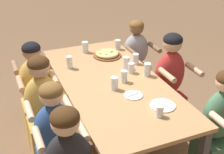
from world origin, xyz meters
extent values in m
plane|color=brown|center=(0.00, 0.00, 0.00)|extent=(18.00, 18.00, 0.00)
cube|color=tan|center=(0.00, 0.00, 0.77)|extent=(2.13, 1.00, 0.04)
cube|color=#4C4C51|center=(-1.00, -0.44, 0.37)|extent=(0.07, 0.07, 0.75)
cube|color=#4C4C51|center=(-1.00, 0.44, 0.37)|extent=(0.07, 0.07, 0.75)
cylinder|color=brown|center=(-0.61, 0.19, 0.80)|extent=(0.34, 0.34, 0.02)
torus|color=#DBB26B|center=(-0.61, 0.19, 0.83)|extent=(0.28, 0.28, 0.03)
cylinder|color=#E5C675|center=(-0.61, 0.19, 0.82)|extent=(0.24, 0.24, 0.03)
cylinder|color=#4C7A3D|center=(-0.62, 0.11, 0.84)|extent=(0.02, 0.02, 0.01)
cylinder|color=#4C7A3D|center=(-0.61, 0.26, 0.84)|extent=(0.02, 0.02, 0.01)
cylinder|color=#4C7A3D|center=(-0.61, 0.24, 0.84)|extent=(0.02, 0.02, 0.01)
cylinder|color=#4C7A3D|center=(-0.57, 0.16, 0.84)|extent=(0.02, 0.02, 0.01)
cylinder|color=white|center=(0.61, 0.24, 0.80)|extent=(0.23, 0.23, 0.01)
cube|color=#B7B7BC|center=(0.61, 0.24, 0.80)|extent=(0.14, 0.10, 0.01)
cylinder|color=white|center=(0.35, 0.08, 0.80)|extent=(0.18, 0.18, 0.01)
cube|color=#B7B7BC|center=(0.35, 0.08, 0.80)|extent=(0.04, 0.13, 0.01)
cylinder|color=silver|center=(0.03, 0.39, 0.86)|extent=(0.08, 0.08, 0.14)
cylinder|color=black|center=(0.03, 0.39, 0.83)|extent=(0.07, 0.07, 0.08)
cylinder|color=silver|center=(-0.47, -0.32, 0.86)|extent=(0.07, 0.07, 0.14)
cylinder|color=silver|center=(-0.47, -0.32, 0.83)|extent=(0.06, 0.06, 0.07)
cylinder|color=silver|center=(0.06, 0.11, 0.85)|extent=(0.07, 0.07, 0.13)
cylinder|color=black|center=(0.06, 0.11, 0.83)|extent=(0.06, 0.06, 0.09)
cylinder|color=silver|center=(-0.83, -0.02, 0.86)|extent=(0.08, 0.08, 0.14)
cylinder|color=silver|center=(-0.21, 0.26, 0.86)|extent=(0.07, 0.07, 0.14)
cylinder|color=silver|center=(-0.10, 0.27, 0.85)|extent=(0.07, 0.07, 0.11)
cylinder|color=silver|center=(-0.10, 0.27, 0.83)|extent=(0.06, 0.06, 0.09)
cylinder|color=silver|center=(0.74, 0.13, 0.84)|extent=(0.07, 0.07, 0.11)
cylinder|color=silver|center=(0.74, 0.13, 0.83)|extent=(0.06, 0.06, 0.08)
cylinder|color=silver|center=(0.16, -0.04, 0.86)|extent=(0.07, 0.07, 0.14)
cylinder|color=black|center=(0.16, -0.04, 0.84)|extent=(0.07, 0.07, 0.09)
cylinder|color=silver|center=(-0.76, 0.40, 0.85)|extent=(0.07, 0.07, 0.12)
cylinder|color=black|center=(-0.76, 0.40, 0.83)|extent=(0.06, 0.06, 0.08)
cylinder|color=silver|center=(-0.28, 0.41, 0.85)|extent=(0.07, 0.07, 0.12)
cylinder|color=black|center=(-0.28, 0.41, 0.83)|extent=(0.06, 0.06, 0.08)
ellipsoid|color=#2D5193|center=(0.46, -0.72, 0.71)|extent=(0.24, 0.36, 0.51)
sphere|color=beige|center=(0.46, -0.72, 1.06)|extent=(0.19, 0.19, 0.19)
ellipsoid|color=brown|center=(0.46, -0.72, 1.09)|extent=(0.20, 0.20, 0.14)
cylinder|color=beige|center=(0.26, -0.89, 0.81)|extent=(0.28, 0.06, 0.06)
cylinder|color=beige|center=(0.26, -0.55, 0.81)|extent=(0.28, 0.06, 0.06)
ellipsoid|color=#477556|center=(0.84, 0.72, 0.71)|extent=(0.24, 0.36, 0.51)
cylinder|color=beige|center=(1.04, 0.55, 0.81)|extent=(0.28, 0.06, 0.06)
cube|color=gold|center=(-0.43, -0.72, 0.23)|extent=(0.32, 0.34, 0.46)
ellipsoid|color=gold|center=(-0.43, -0.72, 0.72)|extent=(0.24, 0.36, 0.53)
sphere|color=#9E7051|center=(-0.43, -0.72, 1.08)|extent=(0.19, 0.19, 0.19)
ellipsoid|color=black|center=(-0.43, -0.72, 1.11)|extent=(0.19, 0.19, 0.13)
cylinder|color=#9E7051|center=(-0.64, -0.89, 0.83)|extent=(0.28, 0.06, 0.06)
cylinder|color=#9E7051|center=(-0.64, -0.55, 0.83)|extent=(0.28, 0.06, 0.06)
cube|color=#99999E|center=(-0.88, 0.72, 0.23)|extent=(0.32, 0.34, 0.46)
ellipsoid|color=#99999E|center=(-0.88, 0.72, 0.68)|extent=(0.24, 0.36, 0.45)
sphere|color=brown|center=(-0.88, 0.72, 1.00)|extent=(0.19, 0.19, 0.19)
ellipsoid|color=brown|center=(-0.88, 0.72, 1.03)|extent=(0.19, 0.19, 0.13)
cylinder|color=brown|center=(-0.67, 0.89, 0.77)|extent=(0.28, 0.06, 0.06)
cylinder|color=brown|center=(-0.67, 0.55, 0.77)|extent=(0.28, 0.06, 0.06)
cube|color=gold|center=(-0.05, -0.72, 0.23)|extent=(0.32, 0.34, 0.46)
ellipsoid|color=gold|center=(-0.05, -0.72, 0.72)|extent=(0.24, 0.36, 0.52)
sphere|color=tan|center=(-0.05, -0.72, 1.07)|extent=(0.21, 0.21, 0.21)
ellipsoid|color=#422814|center=(-0.05, -0.72, 1.11)|extent=(0.21, 0.21, 0.14)
cylinder|color=tan|center=(-0.25, -0.89, 0.82)|extent=(0.28, 0.06, 0.06)
cylinder|color=tan|center=(-0.25, -0.55, 0.82)|extent=(0.28, 0.06, 0.06)
cube|color=#B22D2D|center=(-0.03, 0.72, 0.23)|extent=(0.32, 0.34, 0.46)
ellipsoid|color=#B22D2D|center=(-0.03, 0.72, 0.73)|extent=(0.24, 0.36, 0.54)
sphere|color=tan|center=(-0.03, 0.72, 1.10)|extent=(0.21, 0.21, 0.21)
ellipsoid|color=black|center=(-0.03, 0.72, 1.13)|extent=(0.21, 0.21, 0.15)
cylinder|color=tan|center=(0.18, 0.89, 0.84)|extent=(0.28, 0.06, 0.06)
cylinder|color=tan|center=(0.18, 0.55, 0.84)|extent=(0.28, 0.06, 0.06)
sphere|color=beige|center=(0.89, -0.72, 1.08)|extent=(0.20, 0.20, 0.20)
ellipsoid|color=#422814|center=(0.89, -0.72, 1.11)|extent=(0.21, 0.21, 0.14)
cylinder|color=beige|center=(0.69, -0.89, 0.83)|extent=(0.28, 0.06, 0.06)
cylinder|color=beige|center=(0.69, -0.55, 0.83)|extent=(0.28, 0.06, 0.06)
camera|label=1|loc=(2.62, -1.09, 2.34)|focal=50.00mm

